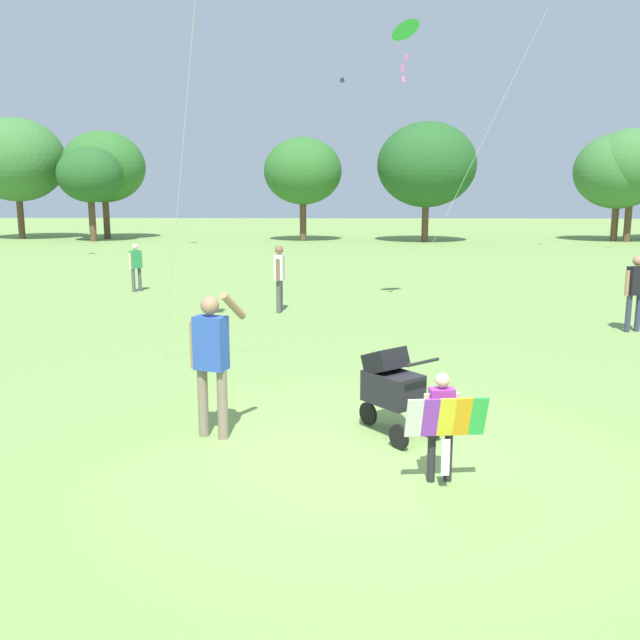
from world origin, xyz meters
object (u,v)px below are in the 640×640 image
object	(u,v)px
person_sitting_far	(635,287)
person_adult_flyer	(211,353)
child_with_butterfly_kite	(442,418)
person_red_shirt	(136,264)
person_couple_left	(279,273)
kite_orange_delta	(407,34)
stroller	(392,384)

from	to	relation	value
person_sitting_far	person_adult_flyer	bearing A→B (deg)	-139.94
child_with_butterfly_kite	person_sitting_far	bearing A→B (deg)	56.33
person_adult_flyer	person_red_shirt	xyz separation A→B (m)	(-4.21, 11.25, -0.21)
child_with_butterfly_kite	person_red_shirt	world-z (taller)	person_red_shirt
child_with_butterfly_kite	person_red_shirt	size ratio (longest dim) A/B	0.83
child_with_butterfly_kite	person_red_shirt	bearing A→B (deg)	118.15
person_red_shirt	person_couple_left	bearing A→B (deg)	-36.16
person_adult_flyer	person_sitting_far	bearing A→B (deg)	40.06
person_sitting_far	person_couple_left	world-z (taller)	person_couple_left
kite_orange_delta	person_sitting_far	size ratio (longest dim) A/B	4.21
kite_orange_delta	person_couple_left	distance (m)	5.91
child_with_butterfly_kite	stroller	xyz separation A→B (m)	(-0.38, 1.33, -0.05)
stroller	kite_orange_delta	xyz separation A→B (m)	(0.81, 8.09, 5.50)
person_adult_flyer	stroller	world-z (taller)	person_adult_flyer
child_with_butterfly_kite	kite_orange_delta	xyz separation A→B (m)	(0.42, 9.42, 5.46)
person_adult_flyer	person_couple_left	xyz separation A→B (m)	(0.05, 8.13, -0.08)
stroller	kite_orange_delta	bearing A→B (deg)	84.31
stroller	kite_orange_delta	size ratio (longest dim) A/B	0.16
kite_orange_delta	person_red_shirt	world-z (taller)	kite_orange_delta
child_with_butterfly_kite	kite_orange_delta	world-z (taller)	kite_orange_delta
person_red_shirt	person_couple_left	size ratio (longest dim) A/B	0.86
child_with_butterfly_kite	person_adult_flyer	bearing A→B (deg)	154.28
person_sitting_far	person_red_shirt	bearing A→B (deg)	156.07
person_adult_flyer	kite_orange_delta	bearing A→B (deg)	70.92
person_red_shirt	person_sitting_far	size ratio (longest dim) A/B	0.87
kite_orange_delta	person_sitting_far	world-z (taller)	kite_orange_delta
child_with_butterfly_kite	kite_orange_delta	bearing A→B (deg)	87.43
child_with_butterfly_kite	person_adult_flyer	distance (m)	2.72
person_adult_flyer	stroller	distance (m)	2.09
person_adult_flyer	kite_orange_delta	distance (m)	10.12
person_couple_left	person_red_shirt	bearing A→B (deg)	143.84
person_sitting_far	person_couple_left	distance (m)	7.52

